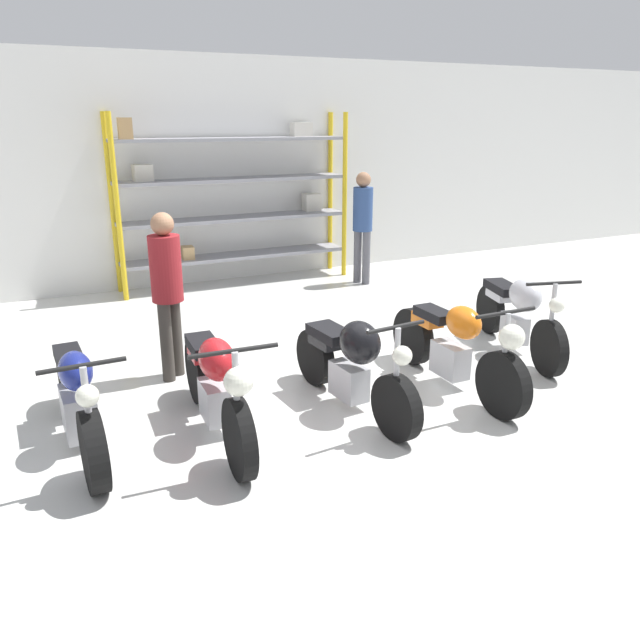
{
  "coord_description": "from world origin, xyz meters",
  "views": [
    {
      "loc": [
        -2.56,
        -4.99,
        2.64
      ],
      "look_at": [
        0.0,
        0.4,
        0.7
      ],
      "focal_mm": 35.0,
      "sensor_mm": 36.0,
      "label": 1
    }
  ],
  "objects": [
    {
      "name": "motorcycle_blue",
      "position": [
        -2.35,
        0.12,
        0.41
      ],
      "size": [
        0.61,
        2.13,
        0.99
      ],
      "rotation": [
        0.0,
        0.0,
        -1.53
      ],
      "color": "black",
      "rests_on": "ground_plane"
    },
    {
      "name": "motorcycle_silver",
      "position": [
        2.49,
        0.27,
        0.49
      ],
      "size": [
        0.79,
        2.01,
        1.03
      ],
      "rotation": [
        0.0,
        0.0,
        -1.83
      ],
      "color": "black",
      "rests_on": "ground_plane"
    },
    {
      "name": "shelving_rack",
      "position": [
        0.53,
        4.8,
        1.44
      ],
      "size": [
        3.81,
        0.63,
        2.73
      ],
      "color": "gold",
      "rests_on": "ground_plane"
    },
    {
      "name": "back_wall",
      "position": [
        0.0,
        5.15,
        1.8
      ],
      "size": [
        30.0,
        0.08,
        3.6
      ],
      "color": "white",
      "rests_on": "ground_plane"
    },
    {
      "name": "motorcycle_black",
      "position": [
        0.03,
        -0.25,
        0.47
      ],
      "size": [
        0.57,
        1.96,
        1.02
      ],
      "rotation": [
        0.0,
        0.0,
        -1.48
      ],
      "color": "black",
      "rests_on": "ground_plane"
    },
    {
      "name": "person_browsing",
      "position": [
        -1.33,
        1.23,
        1.04
      ],
      "size": [
        0.45,
        0.45,
        1.76
      ],
      "rotation": [
        0.0,
        0.0,
        2.35
      ],
      "color": "#38332D",
      "rests_on": "ground_plane"
    },
    {
      "name": "ground_plane",
      "position": [
        0.0,
        0.0,
        0.0
      ],
      "size": [
        30.0,
        30.0,
        0.0
      ],
      "primitive_type": "plane",
      "color": "silver"
    },
    {
      "name": "motorcycle_red",
      "position": [
        -1.27,
        -0.22,
        0.49
      ],
      "size": [
        0.68,
        2.12,
        1.04
      ],
      "rotation": [
        0.0,
        0.0,
        -1.61
      ],
      "color": "black",
      "rests_on": "ground_plane"
    },
    {
      "name": "motorcycle_orange",
      "position": [
        1.19,
        -0.29,
        0.46
      ],
      "size": [
        0.65,
        2.12,
        1.01
      ],
      "rotation": [
        0.0,
        0.0,
        -1.57
      ],
      "color": "black",
      "rests_on": "ground_plane"
    },
    {
      "name": "person_near_rack",
      "position": [
        2.42,
        3.87,
        1.08
      ],
      "size": [
        0.42,
        0.42,
        1.82
      ],
      "rotation": [
        0.0,
        0.0,
        3.55
      ],
      "color": "#595960",
      "rests_on": "ground_plane"
    }
  ]
}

